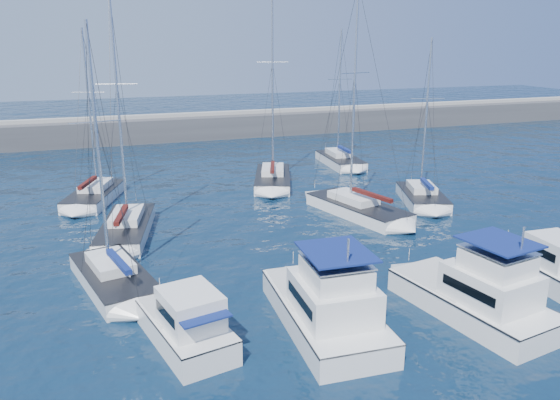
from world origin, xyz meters
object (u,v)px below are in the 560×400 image
object	(u,v)px
sailboat_mid_e	(422,197)
sailboat_back_a	(95,195)
sailboat_mid_a	(114,278)
sailboat_back_c	(340,160)
motor_yacht_stbd_inner	(478,296)
sailboat_back_b	(273,178)
motor_yacht_stbd_outer	(548,266)
motor_yacht_port_outer	(187,326)
motor_yacht_port_inner	(327,307)
sailboat_mid_d	(357,208)
sailboat_mid_b	(126,228)

from	to	relation	value
sailboat_mid_e	sailboat_back_a	xyz separation A→B (m)	(-25.70, 9.54, -0.00)
sailboat_mid_a	sailboat_back_c	world-z (taller)	sailboat_back_c
motor_yacht_stbd_inner	sailboat_back_b	world-z (taller)	sailboat_back_b
motor_yacht_stbd_inner	sailboat_back_a	size ratio (longest dim) A/B	0.62
motor_yacht_stbd_outer	sailboat_mid_a	distance (m)	24.18
motor_yacht_port_outer	motor_yacht_stbd_inner	bearing A→B (deg)	-21.03
motor_yacht_port_inner	sailboat_back_c	size ratio (longest dim) A/B	0.62
sailboat_mid_d	sailboat_back_a	size ratio (longest dim) A/B	1.20
motor_yacht_stbd_inner	sailboat_back_b	xyz separation A→B (m)	(-1.29, 27.68, -0.58)
sailboat_mid_b	sailboat_back_c	distance (m)	27.92
motor_yacht_stbd_outer	sailboat_back_b	distance (m)	26.66
motor_yacht_stbd_outer	sailboat_mid_b	size ratio (longest dim) A/B	0.36
sailboat_mid_a	sailboat_mid_e	size ratio (longest dim) A/B	1.06
motor_yacht_port_inner	sailboat_back_b	bearing A→B (deg)	79.77
motor_yacht_port_inner	sailboat_back_a	distance (m)	27.66
sailboat_mid_e	sailboat_back_a	size ratio (longest dim) A/B	0.95
motor_yacht_stbd_outer	sailboat_mid_e	xyz separation A→B (m)	(2.01, 15.50, -0.42)
motor_yacht_stbd_inner	sailboat_mid_b	size ratio (longest dim) A/B	0.53
motor_yacht_port_outer	motor_yacht_port_inner	distance (m)	6.46
motor_yacht_port_inner	sailboat_back_c	xyz separation A→B (m)	(15.51, 31.53, -0.61)
sailboat_mid_a	sailboat_mid_d	size ratio (longest dim) A/B	0.83
sailboat_mid_d	sailboat_mid_e	distance (m)	6.61
sailboat_mid_e	sailboat_back_a	world-z (taller)	sailboat_back_a
motor_yacht_port_outer	sailboat_back_b	bearing A→B (deg)	51.64
sailboat_mid_b	sailboat_back_b	size ratio (longest dim) A/B	0.92
sailboat_mid_a	sailboat_mid_e	world-z (taller)	sailboat_mid_a
sailboat_mid_b	sailboat_mid_d	distance (m)	17.30
sailboat_mid_b	sailboat_back_b	distance (m)	17.20
motor_yacht_port_outer	sailboat_mid_b	world-z (taller)	sailboat_mid_b
motor_yacht_stbd_inner	sailboat_back_b	size ratio (longest dim) A/B	0.49
motor_yacht_port_inner	sailboat_mid_a	world-z (taller)	sailboat_mid_a
sailboat_mid_e	sailboat_back_c	distance (m)	15.23
sailboat_mid_b	sailboat_mid_e	size ratio (longest dim) A/B	1.21
sailboat_mid_e	sailboat_back_c	size ratio (longest dim) A/B	0.94
sailboat_mid_d	sailboat_mid_a	bearing A→B (deg)	-174.17
motor_yacht_stbd_inner	sailboat_back_a	bearing A→B (deg)	112.63
motor_yacht_stbd_inner	sailboat_mid_d	bearing A→B (deg)	73.61
sailboat_mid_b	motor_yacht_stbd_outer	bearing A→B (deg)	-22.90
sailboat_mid_a	sailboat_mid_b	bearing A→B (deg)	68.00
motor_yacht_port_inner	motor_yacht_stbd_outer	size ratio (longest dim) A/B	1.51
motor_yacht_port_inner	sailboat_back_b	distance (m)	27.02
sailboat_mid_a	motor_yacht_stbd_outer	bearing A→B (deg)	-30.94
motor_yacht_stbd_outer	sailboat_mid_a	size ratio (longest dim) A/B	0.41
sailboat_mid_a	sailboat_mid_e	xyz separation A→B (m)	(25.05, 8.19, -0.00)
sailboat_mid_b	sailboat_mid_d	xyz separation A→B (m)	(17.27, -1.14, 0.00)
motor_yacht_stbd_inner	sailboat_mid_e	bearing A→B (deg)	54.67
sailboat_mid_d	sailboat_mid_e	bearing A→B (deg)	-5.93
sailboat_mid_a	sailboat_mid_d	bearing A→B (deg)	7.69
motor_yacht_stbd_inner	sailboat_mid_b	bearing A→B (deg)	121.10
sailboat_mid_a	sailboat_mid_b	size ratio (longest dim) A/B	0.87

